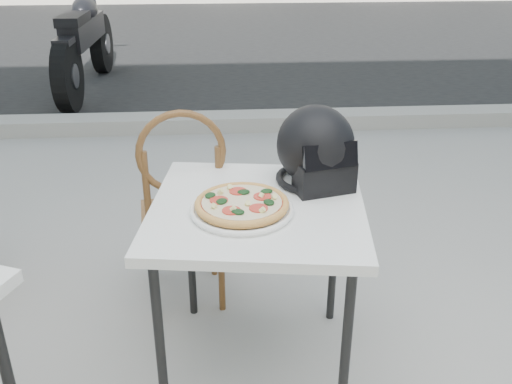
{
  "coord_description": "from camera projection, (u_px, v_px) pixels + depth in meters",
  "views": [
    {
      "loc": [
        -0.36,
        -1.49,
        1.55
      ],
      "look_at": [
        -0.23,
        0.22,
        0.73
      ],
      "focal_mm": 40.0,
      "sensor_mm": 36.0,
      "label": 1
    }
  ],
  "objects": [
    {
      "name": "street_asphalt",
      "position": [
        239.0,
        39.0,
        8.34
      ],
      "size": [
        30.0,
        8.0,
        0.0
      ],
      "primitive_type": "cube",
      "color": "black",
      "rests_on": "ground"
    },
    {
      "name": "curb",
      "position": [
        260.0,
        121.0,
        4.71
      ],
      "size": [
        30.0,
        0.25,
        0.12
      ],
      "primitive_type": "cube",
      "color": "gray",
      "rests_on": "ground"
    },
    {
      "name": "cafe_table_main",
      "position": [
        258.0,
        221.0,
        1.95
      ],
      "size": [
        0.81,
        0.81,
        0.68
      ],
      "rotation": [
        0.0,
        0.0,
        -0.13
      ],
      "color": "white",
      "rests_on": "ground"
    },
    {
      "name": "plate",
      "position": [
        242.0,
        210.0,
        1.87
      ],
      "size": [
        0.45,
        0.45,
        0.02
      ],
      "rotation": [
        0.0,
        0.0,
        -0.4
      ],
      "color": "white",
      "rests_on": "cafe_table_main"
    },
    {
      "name": "pizza",
      "position": [
        242.0,
        203.0,
        1.86
      ],
      "size": [
        0.37,
        0.37,
        0.04
      ],
      "rotation": [
        0.0,
        0.0,
        0.21
      ],
      "color": "#E4A553",
      "rests_on": "plate"
    },
    {
      "name": "helmet",
      "position": [
        316.0,
        150.0,
        2.03
      ],
      "size": [
        0.34,
        0.35,
        0.29
      ],
      "rotation": [
        0.0,
        0.0,
        0.25
      ],
      "color": "black",
      "rests_on": "cafe_table_main"
    },
    {
      "name": "cafe_chair_main",
      "position": [
        183.0,
        200.0,
        2.34
      ],
      "size": [
        0.39,
        0.39,
        0.92
      ],
      "rotation": [
        0.0,
        0.0,
        3.26
      ],
      "color": "brown",
      "rests_on": "ground"
    },
    {
      "name": "motorcycle",
      "position": [
        85.0,
        43.0,
        5.63
      ],
      "size": [
        0.55,
        2.13,
        1.06
      ],
      "rotation": [
        0.0,
        0.0,
        -0.03
      ],
      "color": "black",
      "rests_on": "street_asphalt"
    }
  ]
}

